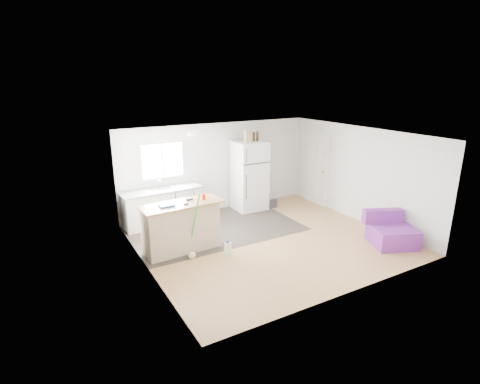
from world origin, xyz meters
The scene contains 19 objects.
room centered at (0.00, 0.00, 1.20)m, with size 5.51×5.01×2.41m.
vinyl_zone centered at (-0.73, 1.25, 0.00)m, with size 4.05×2.50×0.00m, color #312824.
window centered at (-1.55, 2.49, 1.55)m, with size 1.18×0.06×0.98m.
interior_door centered at (2.72, 1.55, 1.02)m, with size 0.11×0.92×2.10m.
ceiling_fixture centered at (-1.20, 1.20, 2.36)m, with size 0.30×0.30×0.07m, color white.
kitchen_cabinets centered at (-1.71, 2.19, 0.46)m, with size 2.04×0.72×1.17m.
peninsula centered at (-1.87, 0.49, 0.53)m, with size 1.75×0.75×1.05m.
refrigerator centered at (0.76, 2.09, 0.95)m, with size 0.84×0.81×1.91m.
cooler centered at (1.28, 1.89, 0.17)m, with size 0.45×0.32×0.33m.
purple_seat centered at (2.26, -1.50, 0.27)m, with size 1.14×1.14×0.73m.
cleaner_jug centered at (-1.14, -0.21, 0.14)m, with size 0.18×0.16×0.33m.
mop centered at (-1.81, 0.06, 0.23)m, with size 0.30×0.37×1.37m.
red_cup centered at (-1.33, 0.50, 1.11)m, with size 0.08×0.08×0.12m, color red.
blue_tray centered at (-2.17, 0.47, 1.07)m, with size 0.30×0.22×0.04m, color #133EB2.
tool_a centered at (-1.61, 0.61, 1.07)m, with size 0.14×0.05×0.03m, color black.
tool_b centered at (-1.79, 0.37, 1.07)m, with size 0.10×0.04×0.03m, color black.
cardboard_box centered at (0.67, 2.02, 2.06)m, with size 0.20×0.10×0.30m, color tan.
bottle_left centered at (0.86, 2.03, 2.03)m, with size 0.07×0.07×0.25m, color #371E0A.
bottle_right centered at (1.00, 2.08, 2.03)m, with size 0.07×0.07×0.25m, color #371E0A.
Camera 1 is at (-4.42, -6.48, 3.53)m, focal length 28.00 mm.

